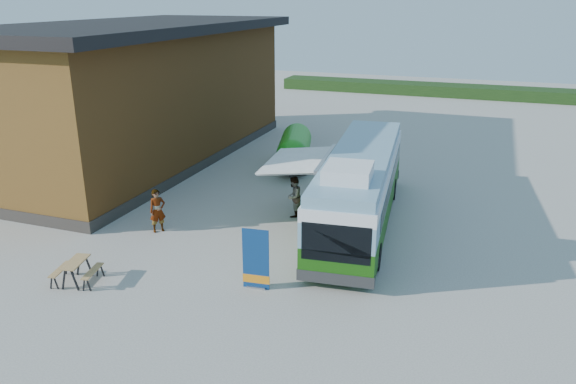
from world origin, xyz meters
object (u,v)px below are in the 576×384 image
at_px(person_a, 158,211).
at_px(person_b, 294,197).
at_px(picnic_table, 76,267).
at_px(slurry_tanker, 295,147).
at_px(banner, 256,265).
at_px(bus, 360,185).

bearing_deg(person_a, person_b, -13.10).
xyz_separation_m(picnic_table, person_a, (0.18, 4.55, 0.30)).
xyz_separation_m(person_a, slurry_tanker, (2.17, 10.01, 0.31)).
bearing_deg(banner, person_a, 146.07).
xyz_separation_m(bus, slurry_tanker, (-5.10, 6.68, -0.52)).
height_order(bus, slurry_tanker, bus).
bearing_deg(person_b, person_a, -45.80).
distance_m(person_b, slurry_tanker, 7.06).
bearing_deg(banner, picnic_table, -169.36).
bearing_deg(bus, slurry_tanker, 121.58).
bearing_deg(banner, bus, 67.67).
bearing_deg(picnic_table, person_b, 46.45).
distance_m(bus, slurry_tanker, 8.42).
relative_size(person_b, slurry_tanker, 0.32).
bearing_deg(bus, banner, -112.33).
distance_m(bus, person_a, 8.04).
relative_size(picnic_table, person_b, 0.90).
height_order(banner, person_a, banner).
bearing_deg(slurry_tanker, bus, -67.95).
bearing_deg(person_b, bus, 97.13).
relative_size(banner, slurry_tanker, 0.38).
distance_m(bus, picnic_table, 10.90).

